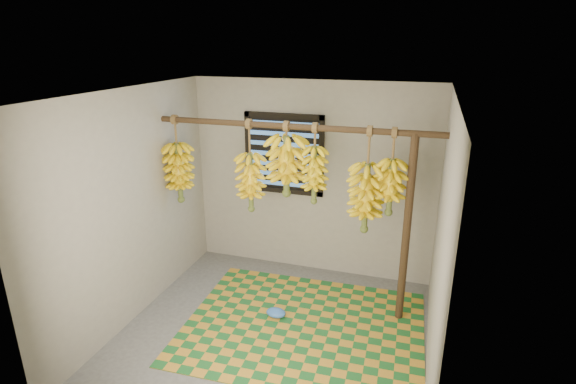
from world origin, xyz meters
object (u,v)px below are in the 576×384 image
at_px(banana_bunch_b, 287,166).
at_px(woven_mat, 303,327).
at_px(banana_bunch_a, 179,173).
at_px(banana_bunch_c, 251,182).
at_px(plastic_bag, 276,313).
at_px(banana_bunch_d, 314,175).
at_px(support_post, 406,232).
at_px(banana_bunch_e, 366,198).
at_px(banana_bunch_f, 390,187).

bearing_deg(banana_bunch_b, woven_mat, -54.84).
bearing_deg(woven_mat, banana_bunch_a, 163.65).
distance_m(banana_bunch_a, banana_bunch_c, 0.88).
xyz_separation_m(plastic_bag, banana_bunch_d, (0.29, 0.39, 1.46)).
distance_m(support_post, banana_bunch_a, 2.58).
height_order(plastic_bag, banana_bunch_c, banana_bunch_c).
distance_m(banana_bunch_c, banana_bunch_e, 1.25).
bearing_deg(banana_bunch_b, banana_bunch_c, 180.00).
relative_size(banana_bunch_d, banana_bunch_f, 0.96).
bearing_deg(support_post, plastic_bag, -162.59).
relative_size(banana_bunch_b, banana_bunch_f, 0.90).
bearing_deg(banana_bunch_d, woven_mat, -85.80).
bearing_deg(support_post, banana_bunch_d, 180.00).
distance_m(banana_bunch_b, banana_bunch_d, 0.31).
bearing_deg(banana_bunch_b, banana_bunch_f, 0.00).
relative_size(banana_bunch_a, banana_bunch_c, 0.99).
distance_m(woven_mat, banana_bunch_e, 1.49).
relative_size(support_post, banana_bunch_a, 2.00).
xyz_separation_m(woven_mat, banana_bunch_a, (-1.62, 0.48, 1.39)).
relative_size(woven_mat, banana_bunch_c, 2.38).
bearing_deg(banana_bunch_d, banana_bunch_e, 0.00).
bearing_deg(plastic_bag, banana_bunch_c, 136.49).
bearing_deg(banana_bunch_d, banana_bunch_b, 180.00).
bearing_deg(plastic_bag, support_post, 17.41).
relative_size(banana_bunch_b, banana_bunch_d, 0.93).
relative_size(woven_mat, banana_bunch_a, 2.42).
bearing_deg(support_post, banana_bunch_e, 180.00).
xyz_separation_m(banana_bunch_d, banana_bunch_e, (0.54, 0.00, -0.19)).
relative_size(plastic_bag, banana_bunch_b, 0.28).
bearing_deg(banana_bunch_a, banana_bunch_e, 0.00).
height_order(woven_mat, banana_bunch_f, banana_bunch_f).
xyz_separation_m(support_post, banana_bunch_f, (-0.19, 0.00, 0.46)).
distance_m(plastic_bag, banana_bunch_e, 1.56).
xyz_separation_m(plastic_bag, banana_bunch_e, (0.83, 0.39, 1.26)).
bearing_deg(banana_bunch_a, banana_bunch_f, 0.00).
bearing_deg(banana_bunch_e, plastic_bag, -154.69).
distance_m(support_post, banana_bunch_d, 1.09).
distance_m(banana_bunch_c, banana_bunch_d, 0.72).
relative_size(woven_mat, banana_bunch_e, 2.21).
distance_m(banana_bunch_a, banana_bunch_e, 2.13).
height_order(support_post, banana_bunch_c, banana_bunch_c).
relative_size(support_post, banana_bunch_b, 2.54).
xyz_separation_m(support_post, banana_bunch_a, (-2.55, 0.00, 0.39)).
height_order(banana_bunch_c, banana_bunch_d, same).
xyz_separation_m(banana_bunch_d, banana_bunch_f, (0.77, 0.00, -0.05)).
distance_m(support_post, banana_bunch_e, 0.53).
height_order(support_post, banana_bunch_f, banana_bunch_f).
xyz_separation_m(plastic_bag, banana_bunch_c, (-0.42, 0.39, 1.31)).
bearing_deg(banana_bunch_d, banana_bunch_f, 0.00).
bearing_deg(woven_mat, banana_bunch_d, 94.20).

